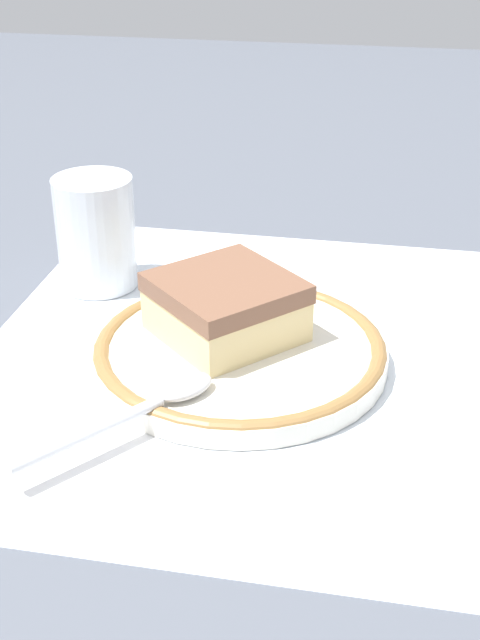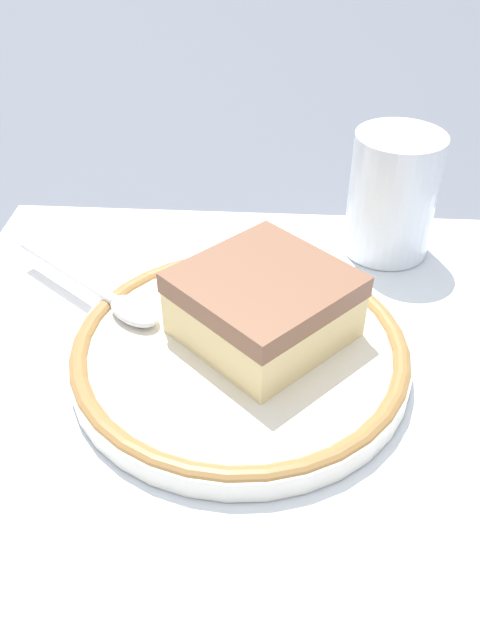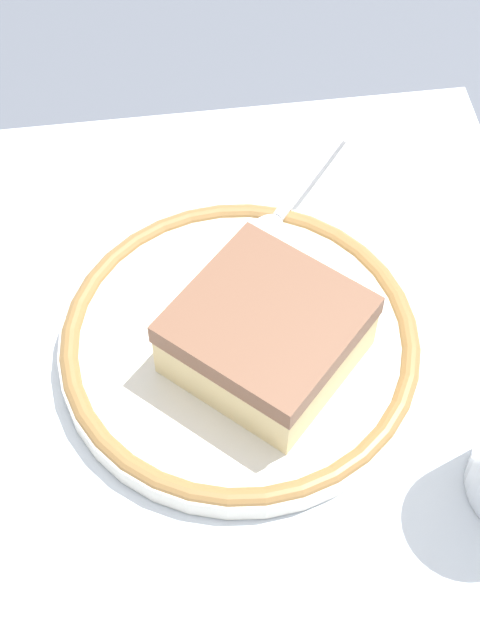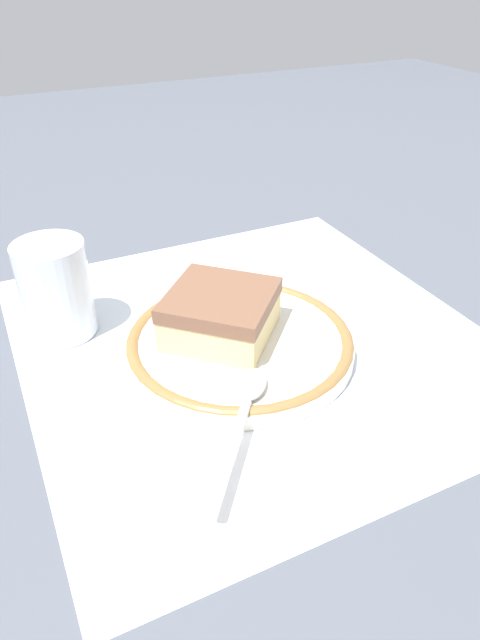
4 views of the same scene
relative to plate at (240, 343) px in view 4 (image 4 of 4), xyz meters
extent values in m
plane|color=#4C515B|center=(0.01, -0.02, -0.01)|extent=(2.40, 2.40, 0.00)
cube|color=silver|center=(0.01, -0.02, -0.01)|extent=(0.44, 0.42, 0.00)
cylinder|color=silver|center=(0.00, 0.00, 0.00)|extent=(0.21, 0.21, 0.01)
torus|color=olive|center=(0.00, 0.00, 0.00)|extent=(0.21, 0.21, 0.01)
cube|color=beige|center=(0.01, 0.01, 0.02)|extent=(0.13, 0.13, 0.03)
cube|color=brown|center=(0.01, 0.01, 0.04)|extent=(0.13, 0.13, 0.01)
ellipsoid|color=silver|center=(-0.07, 0.02, 0.01)|extent=(0.05, 0.04, 0.01)
cylinder|color=silver|center=(-0.13, 0.07, 0.01)|extent=(0.09, 0.07, 0.01)
cylinder|color=silver|center=(0.11, 0.14, 0.04)|extent=(0.07, 0.07, 0.09)
cylinder|color=silver|center=(0.11, 0.14, 0.01)|extent=(0.06, 0.06, 0.04)
cube|color=white|center=(-0.13, 0.08, -0.01)|extent=(0.13, 0.11, 0.00)
camera|label=1|loc=(-0.52, -0.10, 0.31)|focal=47.83mm
camera|label=2|loc=(0.02, -0.30, 0.27)|focal=36.61mm
camera|label=3|loc=(0.31, -0.04, 0.47)|focal=54.65mm
camera|label=4|loc=(-0.39, 0.19, 0.31)|focal=32.01mm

